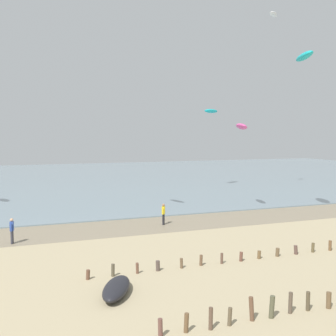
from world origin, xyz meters
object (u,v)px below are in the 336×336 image
Objects in this scene: grounded_kite at (116,288)px; kite_aloft_6 at (241,126)px; person_left_flank at (12,230)px; kite_aloft_5 at (304,56)px; person_by_waterline at (163,213)px; kite_aloft_4 at (273,14)px; kite_aloft_3 at (211,111)px.

kite_aloft_6 is (15.91, 16.03, 7.68)m from grounded_kite.
kite_aloft_5 reaches higher than person_left_flank.
person_left_flank is at bearing -170.36° from person_by_waterline.
person_by_waterline is 1.00× the size of person_left_flank.
kite_aloft_4 is (26.21, 26.19, 21.52)m from grounded_kite.
kite_aloft_6 is (-3.08, 4.82, -5.79)m from kite_aloft_5.
kite_aloft_3 is 1.10× the size of kite_aloft_6.
kite_aloft_4 is 0.75× the size of kite_aloft_6.
kite_aloft_3 is at bearing -161.12° from kite_aloft_5.
kite_aloft_4 reaches higher than person_left_flank.
kite_aloft_6 is at bearing 17.97° from person_by_waterline.
kite_aloft_4 is (19.08, 13.00, 20.91)m from person_by_waterline.
kite_aloft_6 is at bearing 13.33° from person_left_flank.
person_left_flank is at bearing -133.68° from grounded_kite.
grounded_kite is 23.86m from kite_aloft_6.
person_left_flank is 12.06m from grounded_kite.
kite_aloft_5 is (11.86, -1.97, 12.86)m from person_by_waterline.
person_by_waterline is 0.60× the size of kite_aloft_6.
grounded_kite is 1.45× the size of kite_aloft_4.
kite_aloft_6 is (8.78, 2.85, 7.07)m from person_by_waterline.
grounded_kite is (4.32, -11.24, -0.61)m from person_left_flank.
kite_aloft_5 is (18.99, 11.21, 13.47)m from grounded_kite.
person_by_waterline is 11.62m from person_left_flank.
kite_aloft_4 reaches higher than kite_aloft_6.
kite_aloft_6 is (20.24, 4.79, 7.07)m from person_left_flank.
person_by_waterline is 31.15m from kite_aloft_4.
grounded_kite is 0.98× the size of kite_aloft_3.
person_left_flank is 33.85m from kite_aloft_3.
kite_aloft_3 is at bearing 0.81° from kite_aloft_6.
kite_aloft_5 is at bearing -0.06° from person_left_flank.
kite_aloft_5 is at bearing 145.85° from grounded_kite.
kite_aloft_5 is at bearing -130.62° from kite_aloft_3.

